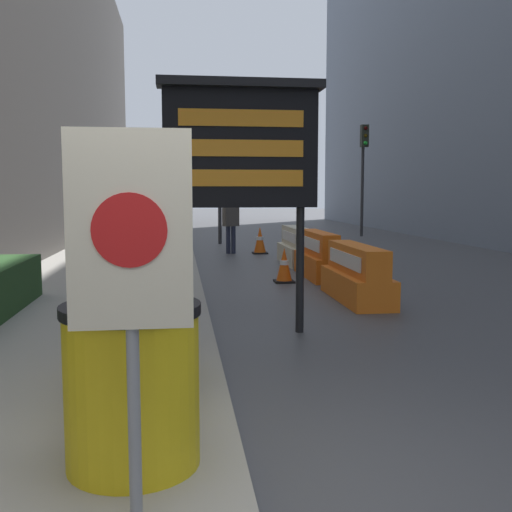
% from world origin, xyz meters
% --- Properties ---
extents(barrel_drum_foreground, '(0.79, 0.79, 0.94)m').
position_xyz_m(barrel_drum_foreground, '(-0.65, 0.53, 0.63)').
color(barrel_drum_foreground, yellow).
rests_on(barrel_drum_foreground, sidewalk_left).
extents(barrel_drum_middle, '(0.79, 0.79, 0.94)m').
position_xyz_m(barrel_drum_middle, '(-0.67, 1.42, 0.63)').
color(barrel_drum_middle, yellow).
rests_on(barrel_drum_middle, sidewalk_left).
extents(barrel_drum_back, '(0.79, 0.79, 0.94)m').
position_xyz_m(barrel_drum_back, '(-0.68, 2.31, 0.63)').
color(barrel_drum_back, yellow).
rests_on(barrel_drum_back, sidewalk_left).
extents(warning_sign, '(0.56, 0.08, 1.84)m').
position_xyz_m(warning_sign, '(-0.59, -0.14, 1.41)').
color(warning_sign, gray).
rests_on(warning_sign, sidewalk_left).
extents(message_board, '(1.94, 0.36, 3.02)m').
position_xyz_m(message_board, '(0.36, 4.27, 2.23)').
color(message_board, black).
rests_on(message_board, ground_plane).
extents(jersey_barrier_orange_near, '(0.65, 2.17, 0.89)m').
position_xyz_m(jersey_barrier_orange_near, '(2.43, 6.32, 0.39)').
color(jersey_barrier_orange_near, orange).
rests_on(jersey_barrier_orange_near, ground_plane).
extents(jersey_barrier_orange_far, '(0.58, 2.14, 0.93)m').
position_xyz_m(jersey_barrier_orange_far, '(2.43, 8.97, 0.41)').
color(jersey_barrier_orange_far, orange).
rests_on(jersey_barrier_orange_far, ground_plane).
extents(jersey_barrier_cream, '(0.59, 2.08, 0.89)m').
position_xyz_m(jersey_barrier_cream, '(2.43, 11.28, 0.39)').
color(jersey_barrier_cream, beige).
rests_on(jersey_barrier_cream, ground_plane).
extents(traffic_cone_near, '(0.42, 0.42, 0.76)m').
position_xyz_m(traffic_cone_near, '(1.89, 13.82, 0.37)').
color(traffic_cone_near, black).
rests_on(traffic_cone_near, ground_plane).
extents(traffic_cone_mid, '(0.37, 0.37, 0.67)m').
position_xyz_m(traffic_cone_mid, '(1.61, 8.35, 0.33)').
color(traffic_cone_mid, black).
rests_on(traffic_cone_mid, ground_plane).
extents(traffic_light_near_curb, '(0.28, 0.45, 4.12)m').
position_xyz_m(traffic_light_near_curb, '(0.99, 17.08, 2.98)').
color(traffic_light_near_curb, '#2D2D30').
rests_on(traffic_light_near_curb, ground_plane).
extents(traffic_light_far_side, '(0.28, 0.45, 4.31)m').
position_xyz_m(traffic_light_far_side, '(6.77, 19.89, 3.11)').
color(traffic_light_far_side, '#2D2D30').
rests_on(traffic_light_far_side, ground_plane).
extents(pedestrian_worker, '(0.48, 0.39, 1.60)m').
position_xyz_m(pedestrian_worker, '(1.07, 13.95, 0.94)').
color(pedestrian_worker, '#23283D').
rests_on(pedestrian_worker, ground_plane).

